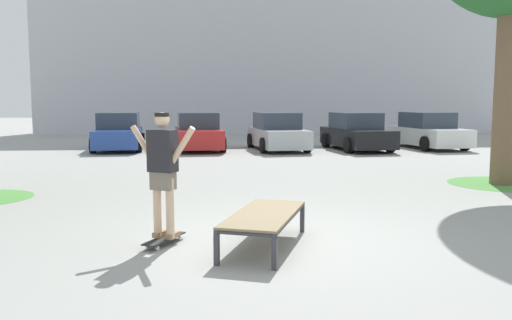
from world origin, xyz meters
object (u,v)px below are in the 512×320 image
at_px(skate_box, 264,216).
at_px(car_black, 356,133).
at_px(skateboard, 164,239).
at_px(skater, 163,166).
at_px(car_blue, 119,133).
at_px(car_silver, 277,133).
at_px(car_white, 428,132).
at_px(car_red, 198,133).

distance_m(skate_box, car_black, 14.91).
xyz_separation_m(skateboard, car_black, (6.34, 13.84, 0.61)).
height_order(skater, car_black, skater).
distance_m(skater, car_black, 15.22).
relative_size(skate_box, car_blue, 0.47).
xyz_separation_m(car_silver, car_black, (3.19, -0.16, 0.00)).
xyz_separation_m(skate_box, car_black, (5.00, 14.04, 0.28)).
xyz_separation_m(car_blue, car_white, (12.77, -0.19, 0.00)).
height_order(skate_box, car_black, car_black).
relative_size(car_blue, car_silver, 0.99).
bearing_deg(skate_box, car_black, 70.41).
height_order(skate_box, car_white, car_white).
height_order(skateboard, car_blue, car_blue).
distance_m(car_red, car_silver, 3.21).
relative_size(skateboard, car_blue, 0.18).
xyz_separation_m(skate_box, skateboard, (-1.34, 0.21, -0.34)).
relative_size(car_blue, car_black, 0.99).
bearing_deg(skater, skateboard, -117.46).
bearing_deg(car_white, car_red, -179.63).
height_order(car_blue, car_red, same).
distance_m(car_black, car_white, 3.24).
xyz_separation_m(car_red, car_black, (6.39, -0.47, 0.00)).
bearing_deg(car_red, car_white, 0.37).
height_order(skater, car_blue, skater).
bearing_deg(skateboard, skate_box, -8.81).
relative_size(skateboard, skater, 0.47).
bearing_deg(car_silver, car_blue, 175.05).
xyz_separation_m(skateboard, car_red, (-0.05, 14.30, 0.61)).
bearing_deg(car_red, skate_box, -84.53).
relative_size(car_silver, car_white, 1.00).
xyz_separation_m(skate_box, car_white, (8.19, 14.57, 0.28)).
relative_size(skater, car_blue, 0.39).
bearing_deg(car_silver, car_black, -2.95).
bearing_deg(car_white, car_blue, 179.16).
xyz_separation_m(skater, car_red, (-0.05, 14.30, -0.38)).
distance_m(skate_box, car_blue, 15.46).
distance_m(car_blue, car_white, 12.78).
distance_m(skate_box, skateboard, 1.40).
height_order(car_black, car_white, same).
relative_size(skate_box, car_silver, 0.47).
bearing_deg(car_blue, skater, -77.44).
height_order(skater, car_white, skater).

